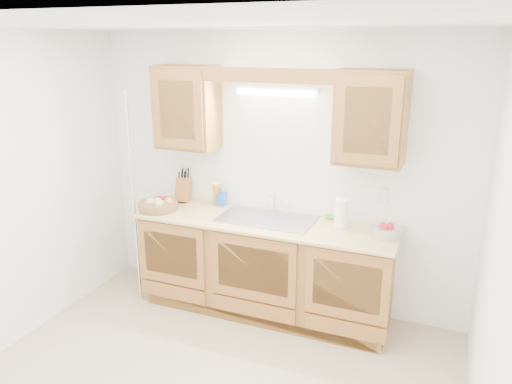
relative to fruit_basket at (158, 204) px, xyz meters
The scene contains 17 objects.
room 1.52m from the fruit_basket, 46.25° to the right, with size 3.52×3.50×2.50m.
base_cabinets 1.16m from the fruit_basket, ahead, with size 2.20×0.60×0.86m, color #9F6C2E.
countertop 1.04m from the fruit_basket, ahead, with size 2.30×0.63×0.04m, color #EACA7A.
upper_cabinet_left 0.93m from the fruit_basket, 52.29° to the left, with size 0.55×0.33×0.75m, color #9F6C2E.
upper_cabinet_right 2.07m from the fruit_basket, ahead, with size 0.55×0.33×0.75m, color #9F6C2E.
valance 1.58m from the fruit_basket, ahead, with size 2.20×0.05×0.12m, color #9F6C2E.
fluorescent_fixture 1.51m from the fruit_basket, 18.31° to the left, with size 0.76×0.08×0.08m.
sink 1.05m from the fruit_basket, ahead, with size 0.84×0.46×0.36m.
wire_shelf_pole 0.23m from the fruit_basket, 140.29° to the right, with size 0.03×0.03×2.00m, color silver.
outlet_plate 2.03m from the fruit_basket, 11.86° to the left, with size 0.08×0.01×0.12m, color white.
fruit_basket is the anchor object (origin of this frame).
knife_block 0.33m from the fruit_basket, 74.07° to the left, with size 0.14×0.21×0.34m.
orange_canister 0.55m from the fruit_basket, 36.33° to the left, with size 0.07×0.07×0.22m.
soap_bottle 0.59m from the fruit_basket, 33.55° to the left, with size 0.08×0.08×0.18m, color blue.
sponge 1.61m from the fruit_basket, 13.05° to the left, with size 0.13×0.08×0.03m.
paper_towel 1.69m from the fruit_basket, ahead, with size 0.14×0.14×0.29m.
apple_bowl 2.06m from the fruit_basket, ahead, with size 0.27×0.27×0.12m.
Camera 1 is at (1.48, -2.65, 2.42)m, focal length 35.00 mm.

